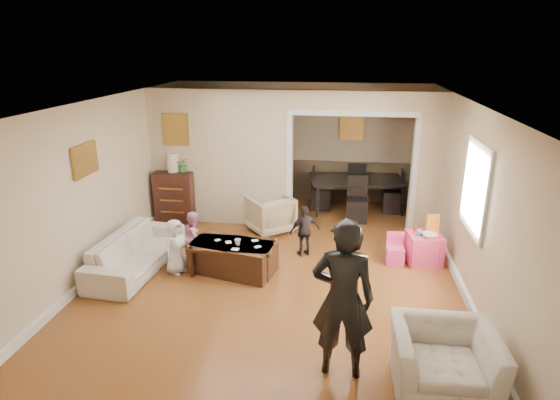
# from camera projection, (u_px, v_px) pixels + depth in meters

# --- Properties ---
(floor) EXTENTS (7.00, 7.00, 0.00)m
(floor) POSITION_uv_depth(u_px,v_px,m) (278.00, 266.00, 7.39)
(floor) COLOR brown
(floor) RESTS_ON ground
(partition_left) EXTENTS (2.75, 0.18, 2.60)m
(partition_left) POSITION_uv_depth(u_px,v_px,m) (221.00, 158.00, 8.85)
(partition_left) COLOR beige
(partition_left) RESTS_ON ground
(partition_right) EXTENTS (0.55, 0.18, 2.60)m
(partition_right) POSITION_uv_depth(u_px,v_px,m) (428.00, 165.00, 8.34)
(partition_right) COLOR beige
(partition_right) RESTS_ON ground
(partition_header) EXTENTS (2.22, 0.18, 0.35)m
(partition_header) POSITION_uv_depth(u_px,v_px,m) (354.00, 100.00, 8.16)
(partition_header) COLOR beige
(partition_header) RESTS_ON partition_right
(window_pane) EXTENTS (0.03, 0.95, 1.10)m
(window_pane) POSITION_uv_depth(u_px,v_px,m) (476.00, 188.00, 6.16)
(window_pane) COLOR white
(window_pane) RESTS_ON ground
(framed_art_partition) EXTENTS (0.45, 0.03, 0.55)m
(framed_art_partition) POSITION_uv_depth(u_px,v_px,m) (175.00, 129.00, 8.69)
(framed_art_partition) COLOR brown
(framed_art_partition) RESTS_ON partition_left
(framed_art_sofa_wall) EXTENTS (0.03, 0.55, 0.40)m
(framed_art_sofa_wall) POSITION_uv_depth(u_px,v_px,m) (85.00, 160.00, 6.61)
(framed_art_sofa_wall) COLOR brown
(framed_art_alcove) EXTENTS (0.45, 0.03, 0.55)m
(framed_art_alcove) POSITION_uv_depth(u_px,v_px,m) (352.00, 126.00, 9.93)
(framed_art_alcove) COLOR brown
(sofa) EXTENTS (0.92, 2.04, 0.58)m
(sofa) POSITION_uv_depth(u_px,v_px,m) (136.00, 252.00, 7.23)
(sofa) COLOR beige
(sofa) RESTS_ON ground
(armchair_back) EXTENTS (1.05, 1.06, 0.69)m
(armchair_back) POSITION_uv_depth(u_px,v_px,m) (270.00, 214.00, 8.67)
(armchair_back) COLOR tan
(armchair_back) RESTS_ON ground
(armchair_front) EXTENTS (1.04, 0.91, 0.67)m
(armchair_front) POSITION_uv_depth(u_px,v_px,m) (444.00, 361.00, 4.66)
(armchair_front) COLOR beige
(armchair_front) RESTS_ON ground
(dresser) EXTENTS (0.75, 0.42, 1.04)m
(dresser) POSITION_uv_depth(u_px,v_px,m) (176.00, 197.00, 9.08)
(dresser) COLOR black
(dresser) RESTS_ON ground
(table_lamp) EXTENTS (0.22, 0.22, 0.36)m
(table_lamp) POSITION_uv_depth(u_px,v_px,m) (173.00, 162.00, 8.86)
(table_lamp) COLOR #F0E4C4
(table_lamp) RESTS_ON dresser
(potted_plant) EXTENTS (0.26, 0.22, 0.28)m
(potted_plant) POSITION_uv_depth(u_px,v_px,m) (183.00, 165.00, 8.84)
(potted_plant) COLOR #366E30
(potted_plant) RESTS_ON dresser
(coffee_table) EXTENTS (1.39, 0.91, 0.48)m
(coffee_table) POSITION_uv_depth(u_px,v_px,m) (233.00, 257.00, 7.15)
(coffee_table) COLOR #381C11
(coffee_table) RESTS_ON ground
(coffee_cup) EXTENTS (0.12, 0.12, 0.09)m
(coffee_cup) POSITION_uv_depth(u_px,v_px,m) (238.00, 242.00, 7.00)
(coffee_cup) COLOR silver
(coffee_cup) RESTS_ON coffee_table
(play_table) EXTENTS (0.59, 0.59, 0.49)m
(play_table) POSITION_uv_depth(u_px,v_px,m) (423.00, 248.00, 7.45)
(play_table) COLOR #FB427A
(play_table) RESTS_ON ground
(cereal_box) EXTENTS (0.21, 0.10, 0.30)m
(cereal_box) POSITION_uv_depth(u_px,v_px,m) (433.00, 223.00, 7.40)
(cereal_box) COLOR yellow
(cereal_box) RESTS_ON play_table
(cyan_cup) EXTENTS (0.08, 0.08, 0.08)m
(cyan_cup) POSITION_uv_depth(u_px,v_px,m) (419.00, 233.00, 7.32)
(cyan_cup) COLOR #29BCD1
(cyan_cup) RESTS_ON play_table
(toy_block) EXTENTS (0.10, 0.09, 0.05)m
(toy_block) POSITION_uv_depth(u_px,v_px,m) (416.00, 229.00, 7.49)
(toy_block) COLOR red
(toy_block) RESTS_ON play_table
(play_bowl) EXTENTS (0.27, 0.27, 0.06)m
(play_bowl) POSITION_uv_depth(u_px,v_px,m) (430.00, 235.00, 7.24)
(play_bowl) COLOR white
(play_bowl) RESTS_ON play_table
(dining_table) EXTENTS (2.11, 1.40, 0.69)m
(dining_table) POSITION_uv_depth(u_px,v_px,m) (357.00, 195.00, 9.80)
(dining_table) COLOR black
(dining_table) RESTS_ON ground
(adult_person) EXTENTS (0.66, 0.45, 1.78)m
(adult_person) POSITION_uv_depth(u_px,v_px,m) (343.00, 299.00, 4.74)
(adult_person) COLOR black
(adult_person) RESTS_ON ground
(child_kneel_a) EXTENTS (0.42, 0.50, 0.87)m
(child_kneel_a) POSITION_uv_depth(u_px,v_px,m) (176.00, 247.00, 7.06)
(child_kneel_a) COLOR silver
(child_kneel_a) RESTS_ON ground
(child_kneel_b) EXTENTS (0.37, 0.44, 0.84)m
(child_kneel_b) POSITION_uv_depth(u_px,v_px,m) (194.00, 236.00, 7.47)
(child_kneel_b) COLOR pink
(child_kneel_b) RESTS_ON ground
(child_toddler) EXTENTS (0.56, 0.42, 0.88)m
(child_toddler) POSITION_uv_depth(u_px,v_px,m) (305.00, 231.00, 7.65)
(child_toddler) COLOR black
(child_toddler) RESTS_ON ground
(craft_papers) EXTENTS (0.78, 0.46, 0.00)m
(craft_papers) POSITION_uv_depth(u_px,v_px,m) (239.00, 244.00, 7.04)
(craft_papers) COLOR white
(craft_papers) RESTS_ON coffee_table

